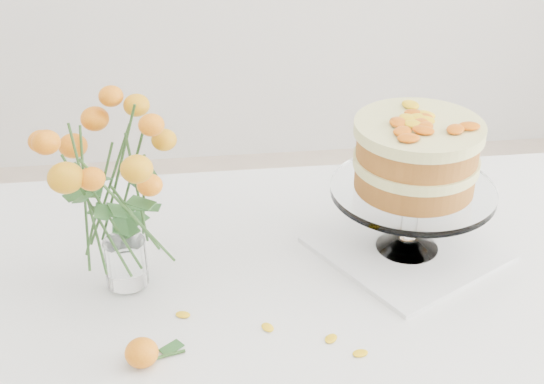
{
  "coord_description": "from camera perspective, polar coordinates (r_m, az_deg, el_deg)",
  "views": [
    {
      "loc": [
        -0.23,
        -1.07,
        1.59
      ],
      "look_at": [
        -0.09,
        0.07,
        0.92
      ],
      "focal_mm": 50.0,
      "sensor_mm": 36.0,
      "label": 1
    }
  ],
  "objects": [
    {
      "name": "loose_rose_far",
      "position": [
        1.22,
        -9.76,
        -11.84
      ],
      "size": [
        0.09,
        0.05,
        0.05
      ],
      "rotation": [
        0.0,
        0.0,
        0.26
      ],
      "color": "orange",
      "rests_on": "table"
    },
    {
      "name": "stray_petal_d",
      "position": [
        1.32,
        -6.72,
        -9.17
      ],
      "size": [
        0.03,
        0.02,
        0.0
      ],
      "primitive_type": "ellipsoid",
      "color": "yellow",
      "rests_on": "table"
    },
    {
      "name": "napkin",
      "position": [
        1.49,
        10.09,
        -4.22
      ],
      "size": [
        0.41,
        0.41,
        0.01
      ],
      "primitive_type": "cube",
      "rotation": [
        0.0,
        0.0,
        0.51
      ],
      "color": "white",
      "rests_on": "table"
    },
    {
      "name": "stray_petal_a",
      "position": [
        1.28,
        -0.33,
        -10.17
      ],
      "size": [
        0.03,
        0.02,
        0.0
      ],
      "primitive_type": "ellipsoid",
      "color": "yellow",
      "rests_on": "table"
    },
    {
      "name": "stray_petal_b",
      "position": [
        1.27,
        4.46,
        -10.96
      ],
      "size": [
        0.03,
        0.02,
        0.0
      ],
      "primitive_type": "ellipsoid",
      "color": "yellow",
      "rests_on": "table"
    },
    {
      "name": "rose_vase",
      "position": [
        1.28,
        -11.67,
        1.04
      ],
      "size": [
        0.32,
        0.32,
        0.38
      ],
      "rotation": [
        0.0,
        0.0,
        0.42
      ],
      "color": "white",
      "rests_on": "table"
    },
    {
      "name": "table",
      "position": [
        1.43,
        4.08,
        -9.76
      ],
      "size": [
        1.43,
        0.93,
        0.76
      ],
      "color": "tan",
      "rests_on": "ground"
    },
    {
      "name": "cake_stand",
      "position": [
        1.39,
        10.77,
        2.19
      ],
      "size": [
        0.3,
        0.3,
        0.27
      ],
      "rotation": [
        0.0,
        0.0,
        0.03
      ],
      "color": "white",
      "rests_on": "napkin"
    },
    {
      "name": "stray_petal_c",
      "position": [
        1.24,
        6.66,
        -11.98
      ],
      "size": [
        0.03,
        0.02,
        0.0
      ],
      "primitive_type": "ellipsoid",
      "color": "yellow",
      "rests_on": "table"
    }
  ]
}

